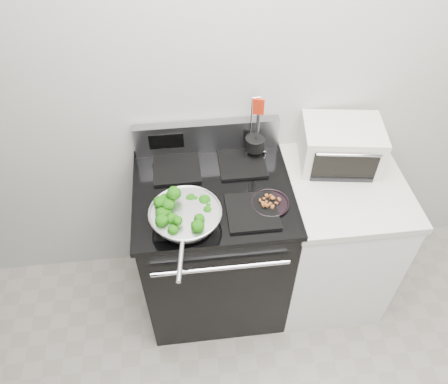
{
  "coord_description": "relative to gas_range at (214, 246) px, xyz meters",
  "views": [
    {
      "loc": [
        -0.42,
        -0.08,
        2.5
      ],
      "look_at": [
        -0.25,
        1.36,
        0.98
      ],
      "focal_mm": 35.0,
      "sensor_mm": 36.0,
      "label": 1
    }
  ],
  "objects": [
    {
      "name": "gas_range",
      "position": [
        0.0,
        0.0,
        0.0
      ],
      "size": [
        0.79,
        0.69,
        1.13
      ],
      "color": "black",
      "rests_on": "floor"
    },
    {
      "name": "utensil_holder",
      "position": [
        0.25,
        0.22,
        0.53
      ],
      "size": [
        0.12,
        0.12,
        0.37
      ],
      "rotation": [
        0.0,
        0.0,
        -0.29
      ],
      "color": "silver",
      "rests_on": "gas_range"
    },
    {
      "name": "bacon_plate",
      "position": [
        0.26,
        -0.13,
        0.48
      ],
      "size": [
        0.18,
        0.18,
        0.04
      ],
      "rotation": [
        0.0,
        0.0,
        0.29
      ],
      "color": "black",
      "rests_on": "gas_range"
    },
    {
      "name": "back_wall",
      "position": [
        0.3,
        0.34,
        0.86
      ],
      "size": [
        4.0,
        0.02,
        2.7
      ],
      "primitive_type": "cube",
      "color": "#B8B7AF",
      "rests_on": "ground"
    },
    {
      "name": "skillet",
      "position": [
        -0.14,
        -0.21,
        0.51
      ],
      "size": [
        0.33,
        0.53,
        0.07
      ],
      "rotation": [
        0.0,
        0.0,
        -0.13
      ],
      "color": "silver",
      "rests_on": "gas_range"
    },
    {
      "name": "toaster_oven",
      "position": [
        0.68,
        0.16,
        0.55
      ],
      "size": [
        0.44,
        0.36,
        0.23
      ],
      "rotation": [
        0.0,
        0.0,
        -0.15
      ],
      "color": "silver",
      "rests_on": "counter"
    },
    {
      "name": "counter",
      "position": [
        0.68,
        -0.0,
        -0.03
      ],
      "size": [
        0.62,
        0.68,
        0.92
      ],
      "color": "white",
      "rests_on": "floor"
    },
    {
      "name": "broccoli_pile",
      "position": [
        -0.14,
        -0.2,
        0.53
      ],
      "size": [
        0.26,
        0.26,
        0.09
      ],
      "primitive_type": null,
      "color": "#093204",
      "rests_on": "skillet"
    }
  ]
}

